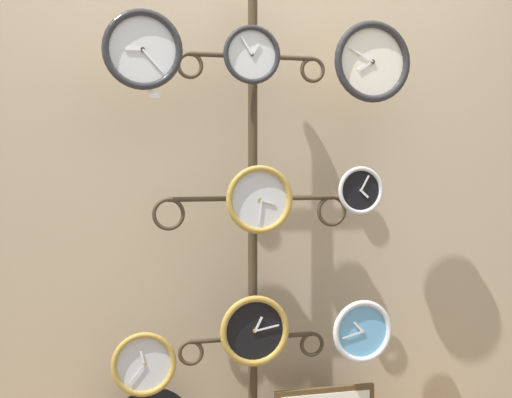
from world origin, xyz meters
TOP-DOWN VIEW (x-y plane):
  - shop_wall at (0.00, 0.57)m, footprint 4.40×0.04m
  - display_stand at (-0.00, 0.41)m, footprint 0.81×0.42m
  - clock_top_left at (-0.45, 0.30)m, footprint 0.30×0.04m
  - clock_top_center at (-0.03, 0.33)m, footprint 0.23×0.04m
  - clock_top_right at (0.47, 0.32)m, footprint 0.33×0.04m
  - clock_middle_center at (0.00, 0.31)m, footprint 0.27×0.04m
  - clock_middle_right at (0.43, 0.33)m, footprint 0.20×0.04m
  - clock_bottom_left at (-0.45, 0.30)m, footprint 0.24×0.04m
  - clock_bottom_center at (-0.01, 0.33)m, footprint 0.28×0.04m
  - clock_bottom_right at (0.43, 0.30)m, footprint 0.26×0.04m
  - price_tag_upper at (-0.41, 0.30)m, footprint 0.04×0.00m

SIDE VIEW (x-z plane):
  - clock_bottom_left at x=-0.45m, z-range 0.38..0.62m
  - clock_bottom_right at x=0.43m, z-range 0.44..0.70m
  - clock_bottom_center at x=-0.01m, z-range 0.46..0.74m
  - display_stand at x=0.00m, z-range -0.36..1.61m
  - clock_middle_center at x=0.00m, z-range 0.98..1.24m
  - clock_middle_right at x=0.43m, z-range 1.04..1.24m
  - shop_wall at x=0.00m, z-range 0.00..2.80m
  - price_tag_upper at x=-0.41m, z-range 1.49..1.52m
  - clock_top_right at x=0.47m, z-range 1.49..1.82m
  - clock_top_left at x=-0.45m, z-range 1.52..1.81m
  - clock_top_center at x=-0.03m, z-range 1.55..1.78m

